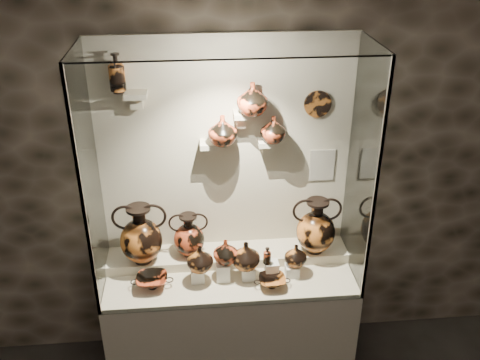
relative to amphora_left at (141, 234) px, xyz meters
name	(u,v)px	position (x,y,z in m)	size (l,w,h in m)	color
wall_back	(225,153)	(0.59, 0.20, 0.48)	(5.00, 0.02, 3.20)	black
plinth	(230,322)	(0.59, -0.12, -0.72)	(1.70, 0.60, 0.80)	#BDB198
front_tier	(230,276)	(0.59, -0.12, -0.30)	(1.68, 0.58, 0.03)	beige
rear_tier	(228,257)	(0.59, 0.06, -0.27)	(1.70, 0.25, 0.10)	beige
back_panel	(225,153)	(0.59, 0.20, 0.48)	(1.70, 0.03, 1.60)	#BDB198
glass_front	(233,197)	(0.59, -0.41, 0.48)	(1.70, 0.01, 1.60)	white
glass_left	(90,180)	(-0.26, -0.12, 0.48)	(0.01, 0.60, 1.60)	white
glass_right	(362,169)	(1.44, -0.12, 0.48)	(0.01, 0.60, 1.60)	white
glass_top	(227,45)	(0.59, -0.12, 1.28)	(1.70, 0.60, 0.01)	white
frame_post_left	(83,204)	(-0.25, -0.41, 0.48)	(0.02, 0.02, 1.60)	gray
frame_post_right	(376,190)	(1.43, -0.41, 0.48)	(0.02, 0.02, 1.60)	gray
pedestal_a	(198,275)	(0.37, -0.17, -0.24)	(0.09, 0.09, 0.10)	silver
pedestal_b	(223,271)	(0.54, -0.17, -0.22)	(0.09, 0.09, 0.13)	silver
pedestal_c	(248,272)	(0.71, -0.17, -0.24)	(0.09, 0.09, 0.09)	silver
pedestal_d	(272,269)	(0.87, -0.17, -0.23)	(0.09, 0.09, 0.12)	silver
pedestal_e	(292,270)	(1.01, -0.17, -0.25)	(0.09, 0.09, 0.08)	silver
bracket_ul	(136,95)	(0.04, 0.12, 0.93)	(0.14, 0.12, 0.04)	#BDB198
bracket_ca	(211,144)	(0.49, 0.12, 0.58)	(0.14, 0.12, 0.04)	#BDB198
bracket_cb	(241,114)	(0.69, 0.12, 0.78)	(0.10, 0.12, 0.04)	#BDB198
bracket_cc	(269,142)	(0.87, 0.12, 0.58)	(0.14, 0.12, 0.04)	#BDB198
amphora_left	(141,234)	(0.00, 0.00, 0.00)	(0.34, 0.34, 0.43)	#C86A26
amphora_mid	(189,235)	(0.32, 0.04, -0.05)	(0.26, 0.26, 0.32)	#BF4421
amphora_right	(316,226)	(1.20, 0.01, -0.01)	(0.33, 0.33, 0.41)	#C86A26
jug_a	(200,258)	(0.39, -0.18, -0.09)	(0.18, 0.18, 0.18)	#C86A26
jug_b	(226,251)	(0.56, -0.15, -0.07)	(0.17, 0.17, 0.17)	#BF4421
jug_c	(246,255)	(0.69, -0.17, -0.10)	(0.19, 0.19, 0.20)	#C86A26
jug_e	(296,255)	(1.03, -0.16, -0.13)	(0.15, 0.15, 0.16)	#C86A26
lekythos_small	(267,255)	(0.83, -0.18, -0.09)	(0.06, 0.06, 0.14)	#BF4421
kylix_left	(152,281)	(0.07, -0.21, -0.23)	(0.27, 0.23, 0.11)	#BF4421
kylix_right	(272,281)	(0.86, -0.28, -0.24)	(0.23, 0.19, 0.09)	#C86A26
lekythos_tall	(117,71)	(-0.06, 0.12, 1.09)	(0.11, 0.11, 0.27)	#C86A26
ovoid_vase_a	(222,130)	(0.57, 0.08, 0.70)	(0.19, 0.19, 0.20)	#BF4421
ovoid_vase_b	(252,98)	(0.75, 0.07, 0.90)	(0.20, 0.20, 0.20)	#BF4421
ovoid_vase_c	(273,129)	(0.89, 0.09, 0.69)	(0.17, 0.17, 0.17)	#BF4421
wall_plate	(318,104)	(1.19, 0.17, 0.82)	(0.18, 0.18, 0.02)	#A0561F
info_placard	(322,165)	(1.25, 0.18, 0.38)	(0.17, 0.01, 0.23)	beige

